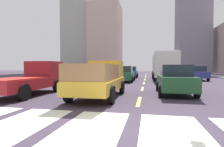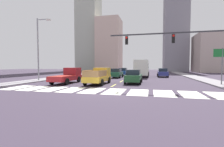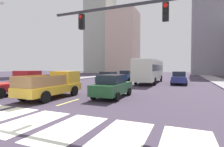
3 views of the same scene
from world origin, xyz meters
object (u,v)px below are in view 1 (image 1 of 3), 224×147
object	(u,v)px
sedan_mid	(125,74)
sedan_near_right	(175,79)
pickup_dark	(33,78)
sedan_far	(131,72)
pickup_stakebed	(101,79)
sedan_near_left	(197,73)
city_bus	(163,65)

from	to	relation	value
sedan_mid	sedan_near_right	distance (m)	9.48
pickup_dark	sedan_far	distance (m)	18.18
sedan_far	pickup_dark	bearing A→B (deg)	-103.79
sedan_far	sedan_mid	bearing A→B (deg)	-90.40
sedan_far	pickup_stakebed	bearing A→B (deg)	-90.51
sedan_mid	sedan_near_right	xyz separation A→B (m)	(4.06, -8.56, 0.00)
sedan_near_left	sedan_near_right	distance (m)	13.48
pickup_dark	sedan_near_right	world-z (taller)	pickup_dark
pickup_stakebed	sedan_far	bearing A→B (deg)	90.12
city_bus	sedan_near_right	world-z (taller)	city_bus
pickup_stakebed	sedan_far	xyz separation A→B (m)	(-0.05, 17.71, -0.08)
sedan_near_left	city_bus	bearing A→B (deg)	177.35
sedan_mid	sedan_far	world-z (taller)	same
sedan_far	city_bus	bearing A→B (deg)	-34.40
sedan_mid	sedan_far	xyz separation A→B (m)	(-0.04, 7.50, 0.00)
pickup_stakebed	sedan_near_right	distance (m)	4.37
sedan_near_left	sedan_mid	bearing A→B (deg)	-151.73
city_bus	sedan_near_right	size ratio (longest dim) A/B	2.45
city_bus	sedan_mid	bearing A→B (deg)	-134.40
pickup_dark	sedan_near_right	distance (m)	8.39
pickup_dark	sedan_far	xyz separation A→B (m)	(4.13, 17.70, -0.06)
pickup_dark	sedan_mid	bearing A→B (deg)	65.03
pickup_stakebed	sedan_near_right	size ratio (longest dim) A/B	1.18
sedan_near_right	sedan_near_left	bearing A→B (deg)	71.82
pickup_stakebed	sedan_near_right	xyz separation A→B (m)	(4.05, 1.65, -0.08)
pickup_dark	sedan_mid	size ratio (longest dim) A/B	1.18
sedan_near_right	sedan_far	bearing A→B (deg)	105.14
sedan_near_right	pickup_dark	bearing A→B (deg)	-167.87
pickup_stakebed	sedan_far	world-z (taller)	pickup_stakebed
pickup_stakebed	pickup_dark	xyz separation A→B (m)	(-4.18, 0.01, -0.02)
sedan_mid	pickup_stakebed	bearing A→B (deg)	-90.25
sedan_mid	city_bus	bearing A→B (deg)	45.11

